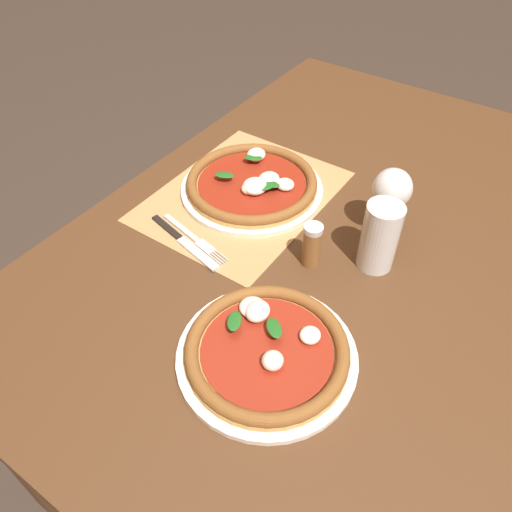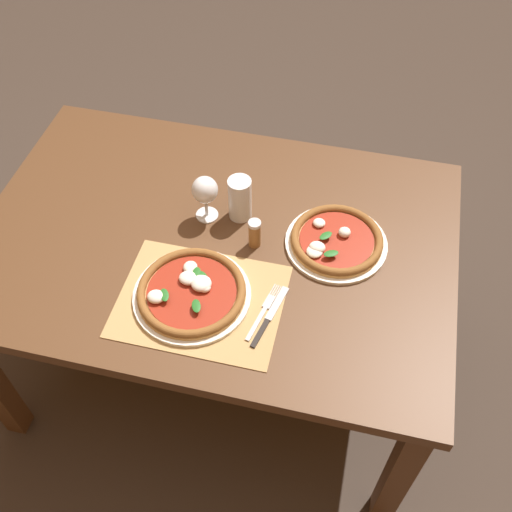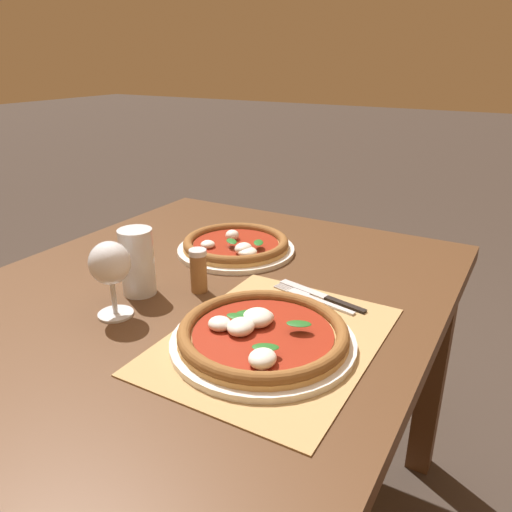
{
  "view_description": "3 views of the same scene",
  "coord_description": "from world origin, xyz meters",
  "px_view_note": "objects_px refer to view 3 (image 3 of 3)",
  "views": [
    {
      "loc": [
        0.76,
        0.31,
        1.46
      ],
      "look_at": [
        0.24,
        -0.05,
        0.82
      ],
      "focal_mm": 35.0,
      "sensor_mm": 36.0,
      "label": 1
    },
    {
      "loc": [
        0.39,
        -1.13,
        2.11
      ],
      "look_at": [
        0.15,
        -0.09,
        0.8
      ],
      "focal_mm": 42.0,
      "sensor_mm": 36.0,
      "label": 2
    },
    {
      "loc": [
        -0.67,
        -0.6,
        1.22
      ],
      "look_at": [
        0.22,
        -0.09,
        0.81
      ],
      "focal_mm": 35.0,
      "sensor_mm": 36.0,
      "label": 3
    }
  ],
  "objects_px": {
    "pizza_far": "(236,245)",
    "pepper_shaker": "(200,271)",
    "pint_glass": "(138,263)",
    "pizza_near": "(262,335)",
    "knife": "(321,296)",
    "wine_glass": "(110,266)",
    "fork": "(312,298)"
  },
  "relations": [
    {
      "from": "pizza_far",
      "to": "pepper_shaker",
      "type": "bearing_deg",
      "value": -166.38
    },
    {
      "from": "pizza_far",
      "to": "pint_glass",
      "type": "relative_size",
      "value": 2.11
    },
    {
      "from": "pizza_near",
      "to": "knife",
      "type": "distance_m",
      "value": 0.23
    },
    {
      "from": "wine_glass",
      "to": "pizza_near",
      "type": "bearing_deg",
      "value": -81.46
    },
    {
      "from": "pizza_near",
      "to": "knife",
      "type": "height_order",
      "value": "pizza_near"
    },
    {
      "from": "pint_glass",
      "to": "pepper_shaker",
      "type": "relative_size",
      "value": 1.49
    },
    {
      "from": "fork",
      "to": "knife",
      "type": "xyz_separation_m",
      "value": [
        0.02,
        -0.01,
        0.0
      ]
    },
    {
      "from": "fork",
      "to": "knife",
      "type": "bearing_deg",
      "value": -27.64
    },
    {
      "from": "fork",
      "to": "pepper_shaker",
      "type": "height_order",
      "value": "pepper_shaker"
    },
    {
      "from": "pepper_shaker",
      "to": "pizza_far",
      "type": "bearing_deg",
      "value": 13.62
    },
    {
      "from": "pizza_far",
      "to": "knife",
      "type": "height_order",
      "value": "pizza_far"
    },
    {
      "from": "fork",
      "to": "knife",
      "type": "height_order",
      "value": "knife"
    },
    {
      "from": "fork",
      "to": "wine_glass",
      "type": "bearing_deg",
      "value": 128.7
    },
    {
      "from": "pepper_shaker",
      "to": "pizza_near",
      "type": "bearing_deg",
      "value": -119.32
    },
    {
      "from": "pint_glass",
      "to": "pepper_shaker",
      "type": "height_order",
      "value": "pint_glass"
    },
    {
      "from": "fork",
      "to": "pepper_shaker",
      "type": "distance_m",
      "value": 0.25
    },
    {
      "from": "wine_glass",
      "to": "pint_glass",
      "type": "height_order",
      "value": "wine_glass"
    },
    {
      "from": "knife",
      "to": "pepper_shaker",
      "type": "height_order",
      "value": "pepper_shaker"
    },
    {
      "from": "pizza_far",
      "to": "wine_glass",
      "type": "bearing_deg",
      "value": 176.14
    },
    {
      "from": "pizza_far",
      "to": "knife",
      "type": "relative_size",
      "value": 1.43
    },
    {
      "from": "wine_glass",
      "to": "pepper_shaker",
      "type": "xyz_separation_m",
      "value": [
        0.17,
        -0.08,
        -0.06
      ]
    },
    {
      "from": "wine_glass",
      "to": "fork",
      "type": "bearing_deg",
      "value": -51.3
    },
    {
      "from": "pint_glass",
      "to": "fork",
      "type": "xyz_separation_m",
      "value": [
        0.15,
        -0.34,
        -0.06
      ]
    },
    {
      "from": "wine_glass",
      "to": "knife",
      "type": "height_order",
      "value": "wine_glass"
    },
    {
      "from": "pizza_far",
      "to": "knife",
      "type": "distance_m",
      "value": 0.33
    },
    {
      "from": "pizza_far",
      "to": "fork",
      "type": "height_order",
      "value": "pizza_far"
    },
    {
      "from": "pizza_near",
      "to": "fork",
      "type": "height_order",
      "value": "pizza_near"
    },
    {
      "from": "wine_glass",
      "to": "knife",
      "type": "bearing_deg",
      "value": -50.05
    },
    {
      "from": "wine_glass",
      "to": "pint_glass",
      "type": "distance_m",
      "value": 0.11
    },
    {
      "from": "pint_glass",
      "to": "knife",
      "type": "bearing_deg",
      "value": -63.96
    },
    {
      "from": "pizza_near",
      "to": "fork",
      "type": "xyz_separation_m",
      "value": [
        0.21,
        -0.01,
        -0.02
      ]
    },
    {
      "from": "pizza_near",
      "to": "pepper_shaker",
      "type": "bearing_deg",
      "value": 60.68
    }
  ]
}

